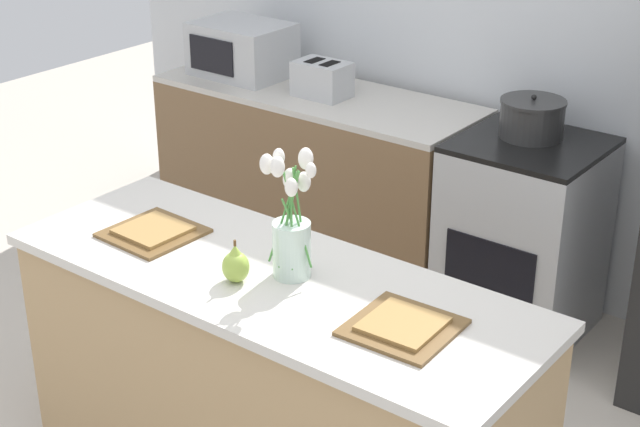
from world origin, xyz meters
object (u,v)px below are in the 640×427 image
object	(u,v)px
plate_setting_left	(153,232)
toaster	(322,79)
stove_range	(522,238)
flower_vase	(291,230)
plate_setting_right	(403,326)
pear_figurine	(236,265)
cooking_pot	(532,118)
microwave	(242,49)

from	to	relation	value
plate_setting_left	toaster	distance (m)	1.66
stove_range	flower_vase	size ratio (longest dim) A/B	2.16
plate_setting_right	pear_figurine	bearing A→B (deg)	-172.50
plate_setting_right	toaster	xyz separation A→B (m)	(-1.50, 1.58, 0.07)
toaster	plate_setting_right	bearing A→B (deg)	-46.57
plate_setting_right	stove_range	bearing A→B (deg)	104.01
plate_setting_left	cooking_pot	distance (m)	1.78
stove_range	plate_setting_right	size ratio (longest dim) A/B	3.03
flower_vase	pear_figurine	distance (m)	0.20
flower_vase	plate_setting_left	bearing A→B (deg)	-173.82
pear_figurine	toaster	bearing A→B (deg)	119.42
plate_setting_left	toaster	xyz separation A→B (m)	(-0.49, 1.58, 0.07)
flower_vase	microwave	distance (m)	2.23
stove_range	microwave	distance (m)	1.74
pear_figurine	toaster	world-z (taller)	toaster
pear_figurine	microwave	bearing A→B (deg)	131.14
plate_setting_right	toaster	world-z (taller)	toaster
plate_setting_right	microwave	distance (m)	2.61
stove_range	pear_figurine	bearing A→B (deg)	-95.37
flower_vase	plate_setting_left	world-z (taller)	flower_vase
flower_vase	microwave	size ratio (longest dim) A/B	0.87
plate_setting_left	microwave	bearing A→B (deg)	122.58
pear_figurine	microwave	xyz separation A→B (m)	(-1.48, 1.70, 0.07)
cooking_pot	microwave	distance (m)	1.61
toaster	microwave	size ratio (longest dim) A/B	0.58
cooking_pot	microwave	world-z (taller)	microwave
flower_vase	plate_setting_left	distance (m)	0.58
stove_range	plate_setting_right	distance (m)	1.74
toaster	cooking_pot	size ratio (longest dim) A/B	0.99
plate_setting_left	plate_setting_right	bearing A→B (deg)	0.00
plate_setting_right	cooking_pot	size ratio (longest dim) A/B	1.06
stove_range	pear_figurine	distance (m)	1.78
plate_setting_left	cooking_pot	bearing A→B (deg)	71.30
cooking_pot	pear_figurine	bearing A→B (deg)	-94.03
plate_setting_left	pear_figurine	bearing A→B (deg)	-9.47
flower_vase	cooking_pot	bearing A→B (deg)	89.59
pear_figurine	plate_setting_left	xyz separation A→B (m)	(-0.45, 0.07, -0.05)
pear_figurine	toaster	size ratio (longest dim) A/B	0.50
plate_setting_left	plate_setting_right	world-z (taller)	same
plate_setting_left	stove_range	bearing A→B (deg)	69.55
stove_range	plate_setting_right	bearing A→B (deg)	-75.99
stove_range	microwave	bearing A→B (deg)	-179.98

